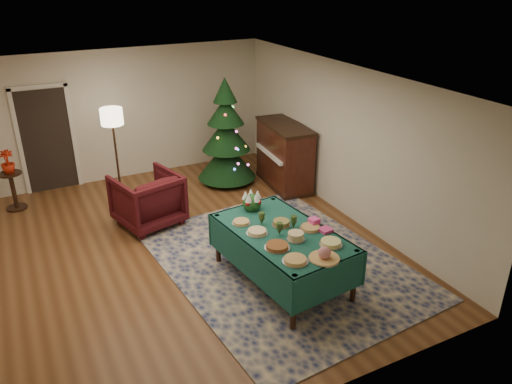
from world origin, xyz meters
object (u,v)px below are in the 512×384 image
potted_plant (8,167)px  christmas_tree (226,137)px  floor_lamp (112,122)px  side_table (14,191)px  piano (284,156)px  gift_box (314,222)px  armchair (147,197)px  buffet_table (282,242)px

potted_plant → christmas_tree: 4.11m
floor_lamp → potted_plant: (-1.91, 0.16, -0.63)m
side_table → christmas_tree: 4.15m
piano → floor_lamp: bearing=159.5°
christmas_tree → piano: (0.97, -0.72, -0.35)m
gift_box → side_table: bearing=130.8°
floor_lamp → christmas_tree: (2.15, -0.45, -0.48)m
gift_box → side_table: (-3.76, 4.35, -0.51)m
gift_box → christmas_tree: size_ratio=0.06×
gift_box → christmas_tree: (0.30, 3.74, 0.12)m
floor_lamp → piano: (3.12, -1.16, -0.83)m
potted_plant → armchair: bearing=-39.9°
gift_box → buffet_table: bearing=175.7°
christmas_tree → armchair: bearing=-150.8°
armchair → piano: bearing=173.3°
potted_plant → christmas_tree: (4.06, -0.61, 0.14)m
potted_plant → piano: size_ratio=0.27×
gift_box → floor_lamp: floor_lamp is taller
gift_box → armchair: (-1.70, 2.63, -0.35)m
side_table → buffet_table: bearing=-52.9°
buffet_table → gift_box: gift_box is taller
christmas_tree → piano: 1.25m
christmas_tree → side_table: bearing=171.5°
armchair → floor_lamp: 1.84m
potted_plant → christmas_tree: christmas_tree is taller
buffet_table → potted_plant: size_ratio=5.14×
armchair → piano: size_ratio=0.66×
potted_plant → christmas_tree: bearing=-8.5°
floor_lamp → christmas_tree: size_ratio=0.79×
armchair → gift_box: bearing=108.6°
buffet_table → christmas_tree: 3.80m
buffet_table → piano: (1.76, 2.99, -0.01)m
armchair → christmas_tree: christmas_tree is taller
armchair → piano: 3.00m
side_table → potted_plant: bearing=0.0°
potted_plant → piano: 5.20m
buffet_table → piano: piano is taller
buffet_table → floor_lamp: 4.44m
buffet_table → gift_box: (0.49, -0.04, 0.22)m
side_table → piano: (5.03, -1.33, 0.29)m
armchair → christmas_tree: (2.00, 1.12, 0.47)m
gift_box → potted_plant: 5.75m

